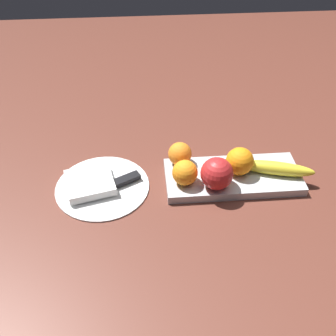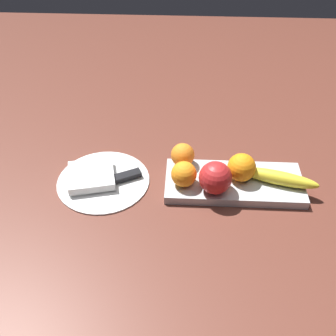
# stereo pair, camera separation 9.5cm
# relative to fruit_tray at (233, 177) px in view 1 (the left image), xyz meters

# --- Properties ---
(ground_plane) EXTENTS (2.40, 2.40, 0.00)m
(ground_plane) POSITION_rel_fruit_tray_xyz_m (-0.04, 0.02, -0.01)
(ground_plane) COLOR brown
(fruit_tray) EXTENTS (0.34, 0.14, 0.02)m
(fruit_tray) POSITION_rel_fruit_tray_xyz_m (0.00, 0.00, 0.00)
(fruit_tray) COLOR #B5BCC0
(fruit_tray) RESTS_ON ground_plane
(apple) EXTENTS (0.08, 0.08, 0.08)m
(apple) POSITION_rel_fruit_tray_xyz_m (0.05, 0.04, 0.05)
(apple) COLOR red
(apple) RESTS_ON fruit_tray
(banana) EXTENTS (0.19, 0.08, 0.03)m
(banana) POSITION_rel_fruit_tray_xyz_m (-0.10, 0.01, 0.03)
(banana) COLOR yellow
(banana) RESTS_ON fruit_tray
(orange_near_apple) EXTENTS (0.06, 0.06, 0.06)m
(orange_near_apple) POSITION_rel_fruit_tray_xyz_m (0.12, 0.02, 0.04)
(orange_near_apple) COLOR orange
(orange_near_apple) RESTS_ON fruit_tray
(orange_near_banana) EXTENTS (0.07, 0.07, 0.07)m
(orange_near_banana) POSITION_rel_fruit_tray_xyz_m (-0.01, -0.01, 0.05)
(orange_near_banana) COLOR orange
(orange_near_banana) RESTS_ON fruit_tray
(orange_center) EXTENTS (0.06, 0.06, 0.06)m
(orange_center) POSITION_rel_fruit_tray_xyz_m (0.13, -0.05, 0.04)
(orange_center) COLOR orange
(orange_center) RESTS_ON fruit_tray
(dinner_plate) EXTENTS (0.23, 0.23, 0.01)m
(dinner_plate) POSITION_rel_fruit_tray_xyz_m (0.33, 0.00, -0.01)
(dinner_plate) COLOR white
(dinner_plate) RESTS_ON ground_plane
(folded_napkin) EXTENTS (0.13, 0.13, 0.02)m
(folded_napkin) POSITION_rel_fruit_tray_xyz_m (0.36, 0.00, 0.01)
(folded_napkin) COLOR white
(folded_napkin) RESTS_ON dinner_plate
(knife) EXTENTS (0.17, 0.10, 0.01)m
(knife) POSITION_rel_fruit_tray_xyz_m (0.29, 0.00, 0.00)
(knife) COLOR silver
(knife) RESTS_ON dinner_plate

